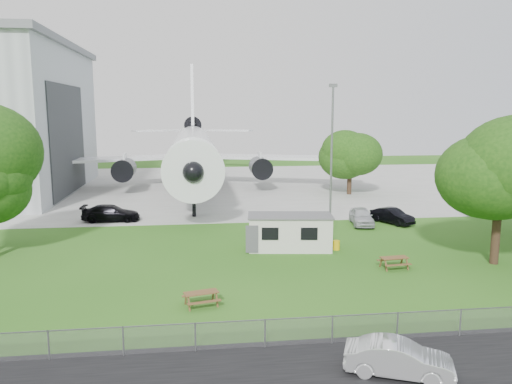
{
  "coord_description": "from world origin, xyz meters",
  "views": [
    {
      "loc": [
        -1.9,
        -29.64,
        10.19
      ],
      "look_at": [
        2.79,
        8.0,
        4.0
      ],
      "focal_mm": 35.0,
      "sensor_mm": 36.0,
      "label": 1
    }
  ],
  "objects": [
    {
      "name": "concrete_apron",
      "position": [
        0.0,
        38.0,
        0.01
      ],
      "size": [
        120.0,
        46.0,
        0.03
      ],
      "primitive_type": "cube",
      "color": "#B7B7B2",
      "rests_on": "ground"
    },
    {
      "name": "lamp_mast",
      "position": [
        8.2,
        6.2,
        6.0
      ],
      "size": [
        0.16,
        0.16,
        12.0
      ],
      "primitive_type": "cylinder",
      "color": "slate",
      "rests_on": "ground"
    },
    {
      "name": "site_cabin",
      "position": [
        5.06,
        5.74,
        1.31
      ],
      "size": [
        6.9,
        3.46,
        2.62
      ],
      "color": "beige",
      "rests_on": "ground"
    },
    {
      "name": "airliner",
      "position": [
        -2.0,
        35.86,
        5.27
      ],
      "size": [
        46.36,
        47.73,
        17.69
      ],
      "color": "white",
      "rests_on": "ground"
    },
    {
      "name": "car_centre_sedan",
      "position": [
        5.82,
        -12.44,
        0.68
      ],
      "size": [
        4.39,
        2.9,
        1.37
      ],
      "primitive_type": "imported",
      "rotation": [
        0.0,
        0.0,
        1.19
      ],
      "color": "silver",
      "rests_on": "ground"
    },
    {
      "name": "tree_east_front",
      "position": [
        18.05,
        0.57,
        6.15
      ],
      "size": [
        8.13,
        8.13,
        10.23
      ],
      "color": "#382619",
      "rests_on": "ground"
    },
    {
      "name": "picnic_east",
      "position": [
        10.94,
        0.39,
        0.0
      ],
      "size": [
        1.93,
        1.66,
        0.76
      ],
      "primitive_type": null,
      "rotation": [
        0.0,
        0.0,
        0.09
      ],
      "color": "brown",
      "rests_on": "ground"
    },
    {
      "name": "car_ne_hatch",
      "position": [
        12.99,
        12.86,
        0.76
      ],
      "size": [
        2.45,
        4.69,
        1.52
      ],
      "primitive_type": "imported",
      "rotation": [
        0.0,
        0.0,
        -0.15
      ],
      "color": "#B4B7BB",
      "rests_on": "ground"
    },
    {
      "name": "ground",
      "position": [
        0.0,
        0.0,
        0.0
      ],
      "size": [
        160.0,
        160.0,
        0.0
      ],
      "primitive_type": "plane",
      "color": "#407824"
    },
    {
      "name": "tree_far_apron",
      "position": [
        17.0,
        29.13,
        4.93
      ],
      "size": [
        6.84,
        6.84,
        8.36
      ],
      "color": "#382619",
      "rests_on": "ground"
    },
    {
      "name": "car_apron_van",
      "position": [
        -9.7,
        17.12,
        0.76
      ],
      "size": [
        5.36,
        2.37,
        1.53
      ],
      "primitive_type": "imported",
      "rotation": [
        0.0,
        0.0,
        1.53
      ],
      "color": "black",
      "rests_on": "ground"
    },
    {
      "name": "car_ne_sedan",
      "position": [
        15.96,
        13.03,
        0.69
      ],
      "size": [
        3.24,
        4.4,
        1.38
      ],
      "primitive_type": "imported",
      "rotation": [
        0.0,
        0.0,
        0.48
      ],
      "color": "black",
      "rests_on": "ground"
    },
    {
      "name": "fence",
      "position": [
        0.0,
        -9.5,
        0.0
      ],
      "size": [
        58.0,
        0.04,
        1.3
      ],
      "primitive_type": "cube",
      "color": "gray",
      "rests_on": "ground"
    },
    {
      "name": "picnic_west",
      "position": [
        -1.67,
        -4.42,
        0.0
      ],
      "size": [
        2.11,
        1.89,
        0.76
      ],
      "primitive_type": null,
      "rotation": [
        0.0,
        0.0,
        0.24
      ],
      "color": "brown",
      "rests_on": "ground"
    }
  ]
}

